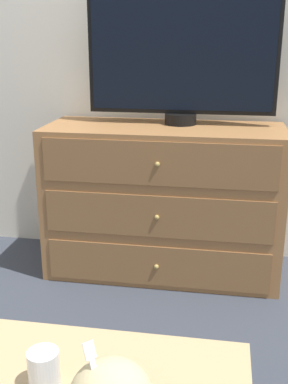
{
  "coord_description": "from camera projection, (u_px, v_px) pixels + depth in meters",
  "views": [
    {
      "loc": [
        0.42,
        -2.58,
        1.2
      ],
      "look_at": [
        0.21,
        -1.34,
        0.79
      ],
      "focal_mm": 45.0,
      "sensor_mm": 36.0,
      "label": 1
    }
  ],
  "objects": [
    {
      "name": "tv",
      "position": [
        182.0,
        54.0,
        2.32
      ],
      "size": [
        0.92,
        0.16,
        0.66
      ],
      "color": "black",
      "rests_on": "dresser"
    },
    {
      "name": "ground_plane",
      "position": [
        146.0,
        247.0,
        2.86
      ],
      "size": [
        12.0,
        12.0,
        0.0
      ],
      "primitive_type": "plane",
      "color": "#383D47"
    },
    {
      "name": "wall_back",
      "position": [
        147.0,
        14.0,
        2.48
      ],
      "size": [
        12.0,
        0.05,
        2.6
      ],
      "color": "silver",
      "rests_on": "ground_plane"
    },
    {
      "name": "dresser",
      "position": [
        163.0,
        201.0,
        2.47
      ],
      "size": [
        1.18,
        0.48,
        0.77
      ],
      "color": "#9E6B3D",
      "rests_on": "ground_plane"
    },
    {
      "name": "drink_cup",
      "position": [
        44.0,
        371.0,
        1.1
      ],
      "size": [
        0.07,
        0.07,
        0.09
      ],
      "color": "#9E6638",
      "rests_on": "coffee_table"
    }
  ]
}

